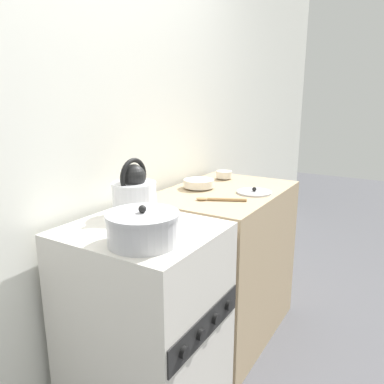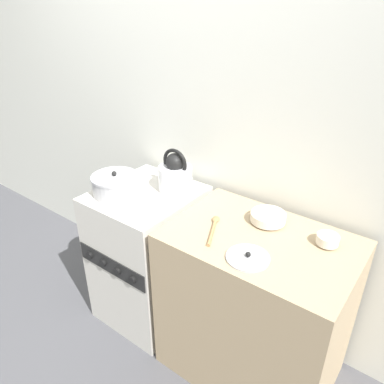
{
  "view_description": "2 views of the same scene",
  "coord_description": "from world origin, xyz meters",
  "views": [
    {
      "loc": [
        -1.11,
        -0.61,
        1.4
      ],
      "look_at": [
        0.34,
        0.27,
        0.97
      ],
      "focal_mm": 35.0,
      "sensor_mm": 36.0,
      "label": 1
    },
    {
      "loc": [
        1.36,
        -1.05,
        1.92
      ],
      "look_at": [
        0.33,
        0.32,
        0.99
      ],
      "focal_mm": 35.0,
      "sensor_mm": 36.0,
      "label": 2
    }
  ],
  "objects": [
    {
      "name": "kettle",
      "position": [
        0.12,
        0.43,
        0.99
      ],
      "size": [
        0.24,
        0.19,
        0.26
      ],
      "color": "silver",
      "rests_on": "stove"
    },
    {
      "name": "counter",
      "position": [
        0.75,
        0.3,
        0.45
      ],
      "size": [
        0.89,
        0.6,
        0.89
      ],
      "color": "tan",
      "rests_on": "ground_plane"
    },
    {
      "name": "small_ceramic_bowl",
      "position": [
        1.01,
        0.44,
        0.92
      ],
      "size": [
        0.1,
        0.1,
        0.05
      ],
      "color": "beige",
      "rests_on": "counter"
    },
    {
      "name": "stove",
      "position": [
        -0.0,
        0.3,
        0.45
      ],
      "size": [
        0.54,
        0.62,
        0.89
      ],
      "color": "beige",
      "rests_on": "ground_plane"
    },
    {
      "name": "wooden_spoon",
      "position": [
        0.52,
        0.23,
        0.9
      ],
      "size": [
        0.13,
        0.24,
        0.02
      ],
      "color": "#A37A4C",
      "rests_on": "counter"
    },
    {
      "name": "loose_pot_lid",
      "position": [
        0.77,
        0.13,
        0.9
      ],
      "size": [
        0.19,
        0.19,
        0.03
      ],
      "color": "#B2B2B7",
      "rests_on": "counter"
    },
    {
      "name": "wall_back",
      "position": [
        0.0,
        0.67,
        1.25
      ],
      "size": [
        7.0,
        0.06,
        2.5
      ],
      "color": "silver",
      "rests_on": "ground_plane"
    },
    {
      "name": "cooking_pot",
      "position": [
        -0.12,
        0.19,
        0.95
      ],
      "size": [
        0.26,
        0.26,
        0.14
      ],
      "color": "#B2B2B7",
      "rests_on": "stove"
    },
    {
      "name": "enamel_bowl",
      "position": [
        0.71,
        0.45,
        0.92
      ],
      "size": [
        0.18,
        0.18,
        0.05
      ],
      "color": "beige",
      "rests_on": "counter"
    }
  ]
}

